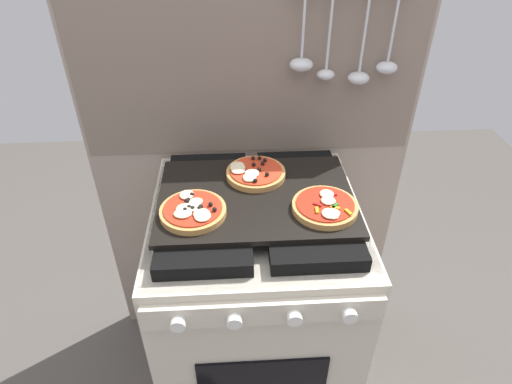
{
  "coord_description": "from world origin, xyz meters",
  "views": [
    {
      "loc": [
        -0.06,
        -0.97,
        1.64
      ],
      "look_at": [
        0.0,
        0.0,
        0.93
      ],
      "focal_mm": 30.64,
      "sensor_mm": 36.0,
      "label": 1
    }
  ],
  "objects_px": {
    "pizza_right": "(325,207)",
    "pizza_left": "(193,210)",
    "stove": "(256,305)",
    "pizza_center": "(254,173)",
    "baking_tray": "(256,197)"
  },
  "relations": [
    {
      "from": "stove",
      "to": "pizza_right",
      "type": "bearing_deg",
      "value": -23.55
    },
    {
      "from": "pizza_right",
      "to": "pizza_left",
      "type": "bearing_deg",
      "value": 179.47
    },
    {
      "from": "pizza_left",
      "to": "pizza_right",
      "type": "relative_size",
      "value": 1.0
    },
    {
      "from": "stove",
      "to": "pizza_center",
      "type": "bearing_deg",
      "value": 89.98
    },
    {
      "from": "baking_tray",
      "to": "stove",
      "type": "bearing_deg",
      "value": -90.0
    },
    {
      "from": "pizza_right",
      "to": "stove",
      "type": "bearing_deg",
      "value": 156.45
    },
    {
      "from": "baking_tray",
      "to": "pizza_left",
      "type": "xyz_separation_m",
      "value": [
        -0.17,
        -0.08,
        0.02
      ]
    },
    {
      "from": "pizza_left",
      "to": "pizza_right",
      "type": "height_order",
      "value": "pizza_left"
    },
    {
      "from": "stove",
      "to": "pizza_left",
      "type": "height_order",
      "value": "pizza_left"
    },
    {
      "from": "stove",
      "to": "pizza_center",
      "type": "height_order",
      "value": "pizza_center"
    },
    {
      "from": "pizza_right",
      "to": "pizza_center",
      "type": "bearing_deg",
      "value": 136.18
    },
    {
      "from": "stove",
      "to": "pizza_right",
      "type": "relative_size",
      "value": 5.18
    },
    {
      "from": "pizza_left",
      "to": "pizza_center",
      "type": "xyz_separation_m",
      "value": [
        0.17,
        0.17,
        -0.0
      ]
    },
    {
      "from": "pizza_left",
      "to": "pizza_center",
      "type": "height_order",
      "value": "same"
    },
    {
      "from": "baking_tray",
      "to": "pizza_center",
      "type": "distance_m",
      "value": 0.09
    }
  ]
}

